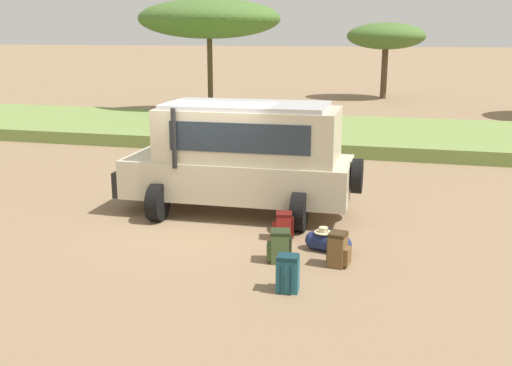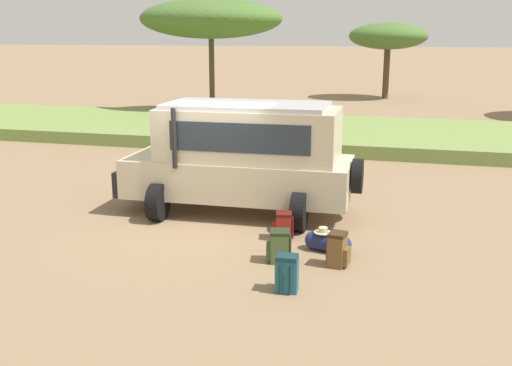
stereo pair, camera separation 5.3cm
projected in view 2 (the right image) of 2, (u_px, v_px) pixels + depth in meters
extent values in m
plane|color=#8C7051|center=(204.00, 224.00, 12.57)|extent=(320.00, 320.00, 0.00)
cube|color=olive|center=(301.00, 132.00, 22.72)|extent=(120.00, 7.00, 0.44)
cube|color=beige|center=(239.00, 176.00, 13.19)|extent=(4.95, 2.04, 0.84)
cube|color=beige|center=(249.00, 133.00, 12.89)|extent=(3.87, 1.89, 1.10)
cube|color=#232D38|center=(183.00, 133.00, 13.25)|extent=(0.10, 1.56, 0.77)
cube|color=#232D38|center=(239.00, 138.00, 12.03)|extent=(2.94, 0.12, 0.60)
cube|color=#232D38|center=(259.00, 125.00, 13.73)|extent=(2.94, 0.12, 0.60)
cube|color=#B7B7B7|center=(247.00, 105.00, 12.76)|extent=(3.48, 1.80, 0.10)
cube|color=black|center=(131.00, 178.00, 13.81)|extent=(0.20, 1.62, 0.56)
cylinder|color=black|center=(174.00, 138.00, 12.28)|extent=(0.10, 0.10, 1.25)
cylinder|color=black|center=(158.00, 202.00, 12.72)|extent=(0.30, 0.81, 0.80)
cylinder|color=black|center=(189.00, 181.00, 14.55)|extent=(0.30, 0.81, 0.80)
cylinder|color=black|center=(299.00, 212.00, 12.04)|extent=(0.30, 0.81, 0.80)
cylinder|color=black|center=(313.00, 188.00, 13.86)|extent=(0.30, 0.81, 0.80)
cylinder|color=black|center=(357.00, 176.00, 12.57)|extent=(0.24, 0.74, 0.74)
cube|color=#235B6B|center=(287.00, 275.00, 9.24)|extent=(0.35, 0.28, 0.53)
cube|color=#235B6B|center=(288.00, 275.00, 9.41)|extent=(0.26, 0.09, 0.29)
cube|color=#13323A|center=(287.00, 257.00, 9.16)|extent=(0.34, 0.29, 0.07)
cylinder|color=#13323A|center=(280.00, 279.00, 9.11)|extent=(0.04, 0.04, 0.45)
cylinder|color=#13323A|center=(290.00, 279.00, 9.08)|extent=(0.04, 0.04, 0.45)
cube|color=#42562D|center=(280.00, 248.00, 10.44)|extent=(0.38, 0.41, 0.51)
cube|color=#42562D|center=(269.00, 251.00, 10.47)|extent=(0.13, 0.28, 0.28)
cube|color=#242F19|center=(280.00, 232.00, 10.37)|extent=(0.39, 0.40, 0.07)
cylinder|color=#242F19|center=(290.00, 250.00, 10.35)|extent=(0.04, 0.04, 0.43)
cylinder|color=#242F19|center=(290.00, 246.00, 10.51)|extent=(0.04, 0.04, 0.43)
cube|color=brown|center=(337.00, 251.00, 10.25)|extent=(0.32, 0.38, 0.53)
cube|color=brown|center=(347.00, 256.00, 10.20)|extent=(0.12, 0.27, 0.29)
cube|color=#3A2A16|center=(338.00, 235.00, 10.18)|extent=(0.33, 0.37, 0.07)
cylinder|color=#3A2A16|center=(330.00, 248.00, 10.38)|extent=(0.04, 0.04, 0.45)
cylinder|color=#3A2A16|center=(327.00, 251.00, 10.24)|extent=(0.04, 0.04, 0.45)
cube|color=maroon|center=(284.00, 227.00, 11.60)|extent=(0.36, 0.41, 0.47)
cube|color=maroon|center=(274.00, 230.00, 11.62)|extent=(0.13, 0.27, 0.26)
cube|color=#4D100E|center=(284.00, 214.00, 11.54)|extent=(0.37, 0.39, 0.07)
cylinder|color=#4D100E|center=(292.00, 229.00, 11.52)|extent=(0.04, 0.04, 0.40)
cylinder|color=#4D100E|center=(292.00, 226.00, 11.67)|extent=(0.04, 0.04, 0.40)
cylinder|color=navy|center=(328.00, 243.00, 10.95)|extent=(0.62, 0.46, 0.34)
sphere|color=navy|center=(314.00, 240.00, 11.08)|extent=(0.33, 0.33, 0.33)
sphere|color=navy|center=(342.00, 245.00, 10.82)|extent=(0.33, 0.33, 0.33)
torus|color=#121834|center=(328.00, 233.00, 10.90)|extent=(0.17, 0.06, 0.16)
cylinder|color=beige|center=(323.00, 232.00, 10.95)|extent=(0.34, 0.34, 0.02)
cylinder|color=beige|center=(323.00, 230.00, 10.94)|extent=(0.17, 0.17, 0.09)
cylinder|color=brown|center=(212.00, 76.00, 28.51)|extent=(0.25, 0.25, 3.74)
ellipsoid|color=#476B2D|center=(211.00, 19.00, 27.86)|extent=(6.71, 5.94, 1.83)
cylinder|color=brown|center=(386.00, 73.00, 35.82)|extent=(0.37, 0.37, 3.02)
ellipsoid|color=#476B2D|center=(388.00, 36.00, 35.29)|extent=(4.61, 4.17, 1.56)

